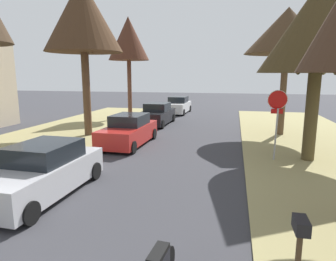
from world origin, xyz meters
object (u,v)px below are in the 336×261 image
at_px(stop_sign_far, 277,110).
at_px(parked_sedan_silver, 43,172).
at_px(parked_sedan_red, 129,131).
at_px(street_tree_left_mid_b, 83,17).
at_px(parked_sedan_white, 178,106).
at_px(street_tree_left_far, 128,39).
at_px(curbside_mailbox, 300,234).
at_px(parked_sedan_black, 157,115).
at_px(street_tree_right_far, 287,31).
at_px(street_tree_right_mid_b, 319,27).

relative_size(stop_sign_far, parked_sedan_silver, 0.67).
height_order(stop_sign_far, parked_sedan_red, stop_sign_far).
relative_size(street_tree_left_mid_b, parked_sedan_white, 1.99).
relative_size(street_tree_left_far, parked_sedan_red, 1.85).
xyz_separation_m(parked_sedan_red, curbside_mailbox, (6.47, -9.52, 0.33)).
relative_size(parked_sedan_silver, parked_sedan_black, 1.00).
height_order(street_tree_left_far, parked_sedan_black, street_tree_left_far).
relative_size(street_tree_right_far, parked_sedan_black, 1.65).
bearing_deg(parked_sedan_black, parked_sedan_white, 87.40).
distance_m(street_tree_left_far, parked_sedan_white, 7.73).
relative_size(stop_sign_far, parked_sedan_red, 0.67).
bearing_deg(street_tree_right_mid_b, street_tree_left_far, 138.10).
bearing_deg(street_tree_left_far, parked_sedan_red, -70.52).
bearing_deg(street_tree_right_far, parked_sedan_silver, -126.87).
xyz_separation_m(parked_sedan_silver, parked_sedan_white, (0.34, 20.13, 0.00)).
bearing_deg(street_tree_left_far, street_tree_left_mid_b, -88.68).
bearing_deg(parked_sedan_black, street_tree_left_mid_b, -120.89).
xyz_separation_m(street_tree_right_mid_b, parked_sedan_black, (-8.70, 7.72, -4.74)).
xyz_separation_m(street_tree_right_far, parked_sedan_red, (-8.14, -4.36, -5.34)).
xyz_separation_m(street_tree_right_mid_b, street_tree_left_mid_b, (-11.65, 2.78, 1.37)).
bearing_deg(street_tree_left_far, street_tree_right_far, -23.97).
xyz_separation_m(street_tree_right_mid_b, curbside_mailbox, (-2.01, -8.37, -4.40)).
distance_m(street_tree_right_mid_b, parked_sedan_black, 12.56).
bearing_deg(curbside_mailbox, street_tree_right_mid_b, 76.51).
relative_size(street_tree_right_mid_b, parked_sedan_red, 1.64).
xyz_separation_m(street_tree_left_far, parked_sedan_red, (3.35, -9.47, -5.76)).
height_order(stop_sign_far, parked_sedan_silver, stop_sign_far).
bearing_deg(parked_sedan_white, parked_sedan_silver, -90.97).
bearing_deg(street_tree_left_far, parked_sedan_silver, -79.22).
xyz_separation_m(parked_sedan_black, parked_sedan_white, (0.31, 6.74, 0.00)).
bearing_deg(parked_sedan_red, street_tree_left_mid_b, 152.71).
bearing_deg(street_tree_right_far, curbside_mailbox, -96.83).
relative_size(street_tree_right_far, parked_sedan_red, 1.65).
xyz_separation_m(street_tree_right_far, parked_sedan_silver, (-8.38, -11.18, -5.34)).
bearing_deg(parked_sedan_black, street_tree_right_mid_b, -41.60).
relative_size(parked_sedan_red, parked_sedan_black, 1.00).
height_order(street_tree_left_mid_b, parked_sedan_red, street_tree_left_mid_b).
bearing_deg(street_tree_right_far, parked_sedan_black, 165.15).
bearing_deg(curbside_mailbox, street_tree_left_far, 117.35).
distance_m(parked_sedan_silver, parked_sedan_black, 13.39).
bearing_deg(street_tree_left_far, street_tree_right_mid_b, -41.90).
distance_m(stop_sign_far, parked_sedan_silver, 9.16).
relative_size(stop_sign_far, street_tree_right_mid_b, 0.41).
relative_size(parked_sedan_silver, parked_sedan_red, 1.00).
height_order(stop_sign_far, street_tree_right_far, street_tree_right_far).
bearing_deg(stop_sign_far, parked_sedan_red, 167.99).
bearing_deg(stop_sign_far, street_tree_right_far, 79.73).
bearing_deg(stop_sign_far, parked_sedan_silver, -144.03).
relative_size(stop_sign_far, curbside_mailbox, 2.33).
relative_size(street_tree_left_mid_b, parked_sedan_red, 1.99).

